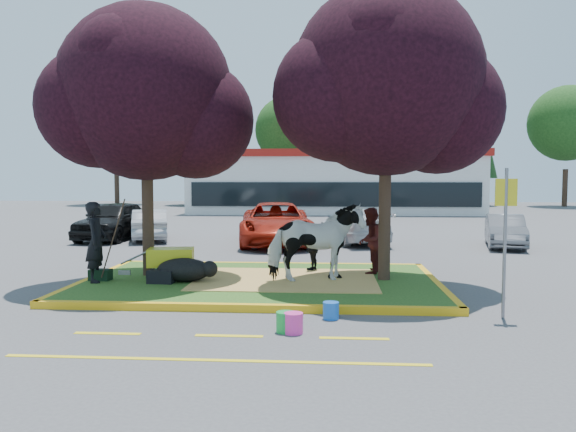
# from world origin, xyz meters

# --- Properties ---
(ground) EXTENTS (90.00, 90.00, 0.00)m
(ground) POSITION_xyz_m (0.00, 0.00, 0.00)
(ground) COLOR #424244
(ground) RESTS_ON ground
(median_island) EXTENTS (8.00, 5.00, 0.15)m
(median_island) POSITION_xyz_m (0.00, 0.00, 0.07)
(median_island) COLOR #244917
(median_island) RESTS_ON ground
(curb_near) EXTENTS (8.30, 0.16, 0.15)m
(curb_near) POSITION_xyz_m (0.00, -2.58, 0.07)
(curb_near) COLOR #E9A913
(curb_near) RESTS_ON ground
(curb_far) EXTENTS (8.30, 0.16, 0.15)m
(curb_far) POSITION_xyz_m (0.00, 2.58, 0.07)
(curb_far) COLOR #E9A913
(curb_far) RESTS_ON ground
(curb_left) EXTENTS (0.16, 5.30, 0.15)m
(curb_left) POSITION_xyz_m (-4.08, 0.00, 0.07)
(curb_left) COLOR #E9A913
(curb_left) RESTS_ON ground
(curb_right) EXTENTS (0.16, 5.30, 0.15)m
(curb_right) POSITION_xyz_m (4.08, 0.00, 0.07)
(curb_right) COLOR #E9A913
(curb_right) RESTS_ON ground
(straw_bedding) EXTENTS (4.20, 3.00, 0.01)m
(straw_bedding) POSITION_xyz_m (0.60, 0.00, 0.15)
(straw_bedding) COLOR tan
(straw_bedding) RESTS_ON median_island
(tree_purple_left) EXTENTS (5.06, 4.20, 6.51)m
(tree_purple_left) POSITION_xyz_m (-2.78, 0.38, 4.36)
(tree_purple_left) COLOR black
(tree_purple_left) RESTS_ON median_island
(tree_purple_right) EXTENTS (5.30, 4.40, 6.82)m
(tree_purple_right) POSITION_xyz_m (2.92, 0.18, 4.56)
(tree_purple_right) COLOR black
(tree_purple_right) RESTS_ON median_island
(fire_lane_stripe_a) EXTENTS (1.10, 0.12, 0.01)m
(fire_lane_stripe_a) POSITION_xyz_m (-2.00, -4.20, 0.00)
(fire_lane_stripe_a) COLOR yellow
(fire_lane_stripe_a) RESTS_ON ground
(fire_lane_stripe_b) EXTENTS (1.10, 0.12, 0.01)m
(fire_lane_stripe_b) POSITION_xyz_m (0.00, -4.20, 0.00)
(fire_lane_stripe_b) COLOR yellow
(fire_lane_stripe_b) RESTS_ON ground
(fire_lane_stripe_c) EXTENTS (1.10, 0.12, 0.01)m
(fire_lane_stripe_c) POSITION_xyz_m (2.00, -4.20, 0.00)
(fire_lane_stripe_c) COLOR yellow
(fire_lane_stripe_c) RESTS_ON ground
(fire_lane_long) EXTENTS (6.00, 0.10, 0.01)m
(fire_lane_long) POSITION_xyz_m (0.00, -5.40, 0.00)
(fire_lane_long) COLOR yellow
(fire_lane_long) RESTS_ON ground
(retail_building) EXTENTS (20.40, 8.40, 4.40)m
(retail_building) POSITION_xyz_m (2.00, 27.98, 2.25)
(retail_building) COLOR silver
(retail_building) RESTS_ON ground
(treeline) EXTENTS (46.58, 7.80, 14.63)m
(treeline) POSITION_xyz_m (1.23, 37.61, 7.73)
(treeline) COLOR black
(treeline) RESTS_ON ground
(cow) EXTENTS (2.32, 1.52, 1.81)m
(cow) POSITION_xyz_m (1.30, -0.20, 1.05)
(cow) COLOR silver
(cow) RESTS_ON median_island
(calf) EXTENTS (1.40, 1.03, 0.54)m
(calf) POSITION_xyz_m (-1.71, -0.41, 0.42)
(calf) COLOR black
(calf) RESTS_ON median_island
(handler) EXTENTS (0.53, 0.73, 1.84)m
(handler) POSITION_xyz_m (-3.70, -0.57, 1.07)
(handler) COLOR black
(handler) RESTS_ON median_island
(visitor_a) EXTENTS (0.85, 0.96, 1.64)m
(visitor_a) POSITION_xyz_m (2.62, 0.99, 0.97)
(visitor_a) COLOR #431513
(visitor_a) RESTS_ON median_island
(visitor_b) EXTENTS (0.52, 0.71, 1.12)m
(visitor_b) POSITION_xyz_m (1.21, 1.34, 0.71)
(visitor_b) COLOR black
(visitor_b) RESTS_ON median_island
(wheelbarrow) EXTENTS (1.89, 0.78, 0.71)m
(wheelbarrow) POSITION_xyz_m (-2.12, 0.01, 0.64)
(wheelbarrow) COLOR black
(wheelbarrow) RESTS_ON median_island
(gear_bag_dark) EXTENTS (0.59, 0.35, 0.29)m
(gear_bag_dark) POSITION_xyz_m (-2.19, -0.63, 0.30)
(gear_bag_dark) COLOR black
(gear_bag_dark) RESTS_ON median_island
(gear_bag_green) EXTENTS (0.50, 0.33, 0.25)m
(gear_bag_green) POSITION_xyz_m (-3.70, -0.37, 0.28)
(gear_bag_green) COLOR black
(gear_bag_green) RESTS_ON median_island
(sign_post) EXTENTS (0.38, 0.06, 2.71)m
(sign_post) POSITION_xyz_m (4.75, -2.70, 1.69)
(sign_post) COLOR slate
(sign_post) RESTS_ON ground
(bucket_green) EXTENTS (0.32, 0.32, 0.34)m
(bucket_green) POSITION_xyz_m (0.89, -3.91, 0.17)
(bucket_green) COLOR green
(bucket_green) RESTS_ON ground
(bucket_pink) EXTENTS (0.32, 0.32, 0.34)m
(bucket_pink) POSITION_xyz_m (1.02, -3.97, 0.17)
(bucket_pink) COLOR #F837A3
(bucket_pink) RESTS_ON ground
(bucket_blue) EXTENTS (0.37, 0.37, 0.31)m
(bucket_blue) POSITION_xyz_m (1.64, -3.00, 0.15)
(bucket_blue) COLOR blue
(bucket_blue) RESTS_ON ground
(car_black) EXTENTS (2.15, 4.73, 1.58)m
(car_black) POSITION_xyz_m (-7.13, 9.30, 0.79)
(car_black) COLOR black
(car_black) RESTS_ON ground
(car_silver) EXTENTS (2.40, 4.00, 1.24)m
(car_silver) POSITION_xyz_m (-5.60, 9.18, 0.62)
(car_silver) COLOR #989B9F
(car_silver) RESTS_ON ground
(car_red) EXTENTS (3.24, 5.94, 1.58)m
(car_red) POSITION_xyz_m (-0.37, 8.09, 0.79)
(car_red) COLOR #A11C0D
(car_red) RESTS_ON ground
(car_white) EXTENTS (2.99, 4.85, 1.31)m
(car_white) POSITION_xyz_m (2.61, 8.89, 0.66)
(car_white) COLOR silver
(car_white) RESTS_ON ground
(car_grey) EXTENTS (1.97, 3.76, 1.18)m
(car_grey) POSITION_xyz_m (8.01, 7.81, 0.59)
(car_grey) COLOR #5C5E64
(car_grey) RESTS_ON ground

